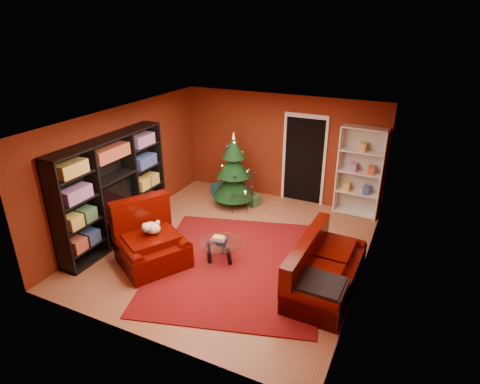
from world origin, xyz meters
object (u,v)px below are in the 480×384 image
at_px(gift_box_red, 228,192).
at_px(gift_box_teal, 219,189).
at_px(media_unit, 113,191).
at_px(dog, 152,228).
at_px(rug, 235,264).
at_px(acrylic_chair, 242,193).
at_px(christmas_tree, 234,170).
at_px(white_bookshelf, 360,172).
at_px(sofa, 327,265).
at_px(armchair, 152,241).
at_px(coffee_table, 221,251).
at_px(gift_box_green, 253,200).

bearing_deg(gift_box_red, gift_box_teal, -178.37).
bearing_deg(media_unit, dog, -18.69).
relative_size(rug, gift_box_red, 16.48).
distance_m(rug, gift_box_teal, 3.25).
distance_m(gift_box_teal, acrylic_chair, 1.17).
distance_m(christmas_tree, gift_box_red, 0.94).
bearing_deg(christmas_tree, white_bookshelf, 15.12).
xyz_separation_m(gift_box_red, white_bookshelf, (3.13, 0.37, 0.93)).
relative_size(sofa, acrylic_chair, 2.28).
bearing_deg(gift_box_teal, armchair, -83.21).
xyz_separation_m(gift_box_teal, sofa, (3.48, -2.66, 0.30)).
bearing_deg(dog, acrylic_chair, 18.41).
height_order(rug, gift_box_red, gift_box_red).
bearing_deg(gift_box_red, dog, -88.15).
bearing_deg(coffee_table, white_bookshelf, 58.17).
bearing_deg(rug, gift_box_teal, 123.42).
height_order(rug, coffee_table, coffee_table).
relative_size(gift_box_teal, sofa, 0.14).
xyz_separation_m(christmas_tree, coffee_table, (0.87, -2.34, -0.68)).
bearing_deg(sofa, rug, 93.37).
bearing_deg(rug, coffee_table, 179.41).
height_order(gift_box_green, sofa, sofa).
xyz_separation_m(gift_box_red, sofa, (3.20, -2.66, 0.34)).
distance_m(armchair, dog, 0.24).
relative_size(rug, gift_box_teal, 11.95).
height_order(christmas_tree, gift_box_green, christmas_tree).
bearing_deg(acrylic_chair, gift_box_green, 64.99).
bearing_deg(dog, armchair, -135.00).
bearing_deg(white_bookshelf, gift_box_green, -163.17).
relative_size(christmas_tree, gift_box_red, 8.76).
height_order(media_unit, gift_box_teal, media_unit).
relative_size(rug, armchair, 2.82).
relative_size(gift_box_red, white_bookshelf, 0.10).
distance_m(armchair, acrylic_chair, 2.79).
distance_m(armchair, sofa, 3.15).
bearing_deg(gift_box_red, media_unit, -110.86).
relative_size(dog, sofa, 0.19).
height_order(gift_box_green, white_bookshelf, white_bookshelf).
xyz_separation_m(gift_box_teal, coffee_table, (1.49, -2.71, 0.07)).
xyz_separation_m(rug, armchair, (-1.39, -0.62, 0.47)).
height_order(gift_box_red, coffee_table, coffee_table).
relative_size(gift_box_red, dog, 0.53).
bearing_deg(armchair, gift_box_red, 32.79).
height_order(sofa, acrylic_chair, acrylic_chair).
bearing_deg(christmas_tree, media_unit, -120.14).
bearing_deg(gift_box_green, armchair, -102.20).
height_order(armchair, acrylic_chair, armchair).
distance_m(white_bookshelf, coffee_table, 3.73).
bearing_deg(rug, media_unit, -176.82).
distance_m(white_bookshelf, acrylic_chair, 2.70).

